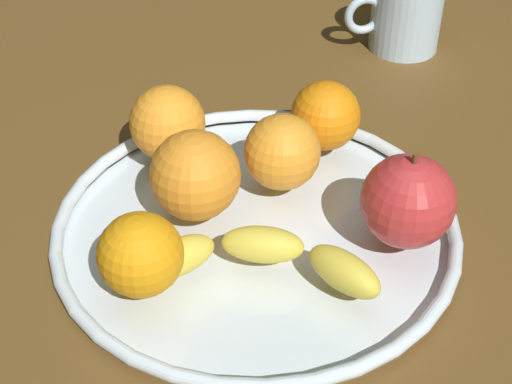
% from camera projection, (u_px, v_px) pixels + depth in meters
% --- Properties ---
extents(ground_plane, '(1.39, 1.39, 0.04)m').
position_uv_depth(ground_plane, '(256.00, 250.00, 0.69)').
color(ground_plane, brown).
extents(fruit_bowl, '(0.36, 0.36, 0.02)m').
position_uv_depth(fruit_bowl, '(256.00, 226.00, 0.67)').
color(fruit_bowl, silver).
rests_on(fruit_bowl, ground_plane).
extents(banana, '(0.20, 0.11, 0.03)m').
position_uv_depth(banana, '(255.00, 258.00, 0.60)').
color(banana, gold).
rests_on(banana, fruit_bowl).
extents(apple, '(0.08, 0.08, 0.09)m').
position_uv_depth(apple, '(408.00, 201.00, 0.62)').
color(apple, red).
rests_on(apple, fruit_bowl).
extents(orange_back_right, '(0.07, 0.07, 0.07)m').
position_uv_depth(orange_back_right, '(282.00, 152.00, 0.68)').
color(orange_back_right, orange).
rests_on(orange_back_right, fruit_bowl).
extents(orange_back_left, '(0.08, 0.08, 0.08)m').
position_uv_depth(orange_back_left, '(195.00, 175.00, 0.65)').
color(orange_back_left, orange).
rests_on(orange_back_left, fruit_bowl).
extents(orange_front_right, '(0.07, 0.07, 0.07)m').
position_uv_depth(orange_front_right, '(140.00, 255.00, 0.58)').
color(orange_front_right, orange).
rests_on(orange_front_right, fruit_bowl).
extents(orange_center, '(0.07, 0.07, 0.07)m').
position_uv_depth(orange_center, '(168.00, 123.00, 0.72)').
color(orange_center, orange).
rests_on(orange_center, fruit_bowl).
extents(orange_front_left, '(0.07, 0.07, 0.07)m').
position_uv_depth(orange_front_left, '(325.00, 116.00, 0.73)').
color(orange_front_left, orange).
rests_on(orange_front_left, fruit_bowl).
extents(ambient_mug, '(0.12, 0.08, 0.09)m').
position_uv_depth(ambient_mug, '(405.00, 13.00, 0.91)').
color(ambient_mug, silver).
rests_on(ambient_mug, ground_plane).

